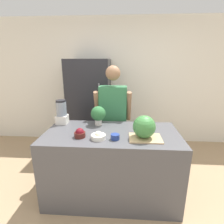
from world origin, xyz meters
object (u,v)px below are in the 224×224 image
object	(u,v)px
blender	(62,112)
potted_plant	(98,114)
bowl_small_blue	(115,137)
person	(113,119)
bowl_cherries	(80,133)
refrigerator	(90,106)
watermelon	(144,127)
bowl_cream	(98,136)

from	to	relation	value
blender	potted_plant	distance (m)	0.52
blender	potted_plant	xyz separation A→B (m)	(0.52, -0.02, -0.01)
bowl_small_blue	blender	size ratio (longest dim) A/B	0.29
person	bowl_cherries	xyz separation A→B (m)	(-0.34, -0.77, 0.07)
bowl_cherries	blender	bearing A→B (deg)	129.22
refrigerator	bowl_cherries	world-z (taller)	refrigerator
watermelon	blender	bearing A→B (deg)	158.70
watermelon	blender	xyz separation A→B (m)	(-1.09, 0.43, 0.02)
bowl_cherries	bowl_small_blue	world-z (taller)	bowl_cherries
watermelon	blender	size ratio (longest dim) A/B	0.76
bowl_cherries	bowl_cream	xyz separation A→B (m)	(0.22, -0.04, -0.01)
bowl_small_blue	person	bearing A→B (deg)	95.30
watermelon	bowl_cream	size ratio (longest dim) A/B	1.55
bowl_cherries	blender	world-z (taller)	blender
refrigerator	bowl_cream	distance (m)	1.59
refrigerator	watermelon	xyz separation A→B (m)	(0.90, -1.49, 0.15)
bowl_small_blue	bowl_cream	bearing A→B (deg)	-179.86
bowl_small_blue	blender	bearing A→B (deg)	148.30
person	bowl_cream	world-z (taller)	person
bowl_cherries	bowl_small_blue	xyz separation A→B (m)	(0.41, -0.04, -0.01)
watermelon	bowl_cream	xyz separation A→B (m)	(-0.51, -0.05, -0.11)
bowl_small_blue	bowl_cherries	bearing A→B (deg)	175.07
person	bowl_cherries	size ratio (longest dim) A/B	13.03
refrigerator	watermelon	world-z (taller)	refrigerator
person	bowl_cream	xyz separation A→B (m)	(-0.11, -0.81, 0.06)
watermelon	potted_plant	world-z (taller)	watermelon
person	blender	xyz separation A→B (m)	(-0.70, -0.33, 0.19)
refrigerator	bowl_cream	bearing A→B (deg)	-75.98
person	refrigerator	bearing A→B (deg)	124.20
watermelon	bowl_small_blue	world-z (taller)	watermelon
bowl_cream	potted_plant	xyz separation A→B (m)	(-0.06, 0.46, 0.12)
watermelon	bowl_small_blue	size ratio (longest dim) A/B	2.60
person	potted_plant	distance (m)	0.43
watermelon	potted_plant	size ratio (longest dim) A/B	0.98
bowl_cream	potted_plant	distance (m)	0.48
watermelon	bowl_small_blue	distance (m)	0.35
refrigerator	bowl_cream	xyz separation A→B (m)	(0.39, -1.54, 0.04)
refrigerator	blender	xyz separation A→B (m)	(-0.20, -1.07, 0.17)
bowl_cream	bowl_small_blue	distance (m)	0.19
refrigerator	bowl_small_blue	distance (m)	1.65
person	potted_plant	xyz separation A→B (m)	(-0.18, -0.35, 0.18)
bowl_cream	blender	distance (m)	0.76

